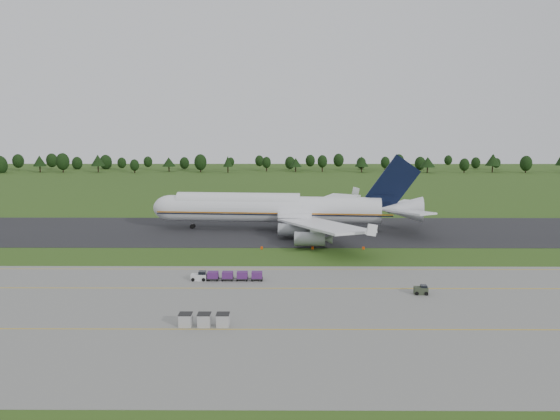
{
  "coord_description": "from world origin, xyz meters",
  "views": [
    {
      "loc": [
        2.33,
        -105.79,
        24.96
      ],
      "look_at": [
        1.75,
        2.0,
        9.1
      ],
      "focal_mm": 35.0,
      "sensor_mm": 36.0,
      "label": 1
    }
  ],
  "objects_px": {
    "baggage_train": "(226,276)",
    "edge_markers": "(313,248)",
    "aircraft": "(279,209)",
    "utility_cart": "(421,291)",
    "uld_row": "(204,320)"
  },
  "relations": [
    {
      "from": "utility_cart",
      "to": "edge_markers",
      "type": "xyz_separation_m",
      "value": [
        -14.86,
        31.78,
        -0.34
      ]
    },
    {
      "from": "utility_cart",
      "to": "edge_markers",
      "type": "bearing_deg",
      "value": 115.05
    },
    {
      "from": "edge_markers",
      "to": "utility_cart",
      "type": "bearing_deg",
      "value": -64.95
    },
    {
      "from": "utility_cart",
      "to": "uld_row",
      "type": "height_order",
      "value": "uld_row"
    },
    {
      "from": "baggage_train",
      "to": "edge_markers",
      "type": "distance_m",
      "value": 28.88
    },
    {
      "from": "baggage_train",
      "to": "utility_cart",
      "type": "bearing_deg",
      "value": -13.93
    },
    {
      "from": "baggage_train",
      "to": "edge_markers",
      "type": "bearing_deg",
      "value": 56.87
    },
    {
      "from": "aircraft",
      "to": "uld_row",
      "type": "bearing_deg",
      "value": -97.63
    },
    {
      "from": "uld_row",
      "to": "aircraft",
      "type": "bearing_deg",
      "value": 82.37
    },
    {
      "from": "utility_cart",
      "to": "aircraft",
      "type": "bearing_deg",
      "value": 112.15
    },
    {
      "from": "uld_row",
      "to": "edge_markers",
      "type": "height_order",
      "value": "uld_row"
    },
    {
      "from": "aircraft",
      "to": "edge_markers",
      "type": "xyz_separation_m",
      "value": [
        7.21,
        -22.42,
        -5.2
      ]
    },
    {
      "from": "aircraft",
      "to": "utility_cart",
      "type": "height_order",
      "value": "aircraft"
    },
    {
      "from": "aircraft",
      "to": "baggage_train",
      "type": "bearing_deg",
      "value": -100.42
    },
    {
      "from": "aircraft",
      "to": "utility_cart",
      "type": "bearing_deg",
      "value": -67.85
    }
  ]
}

